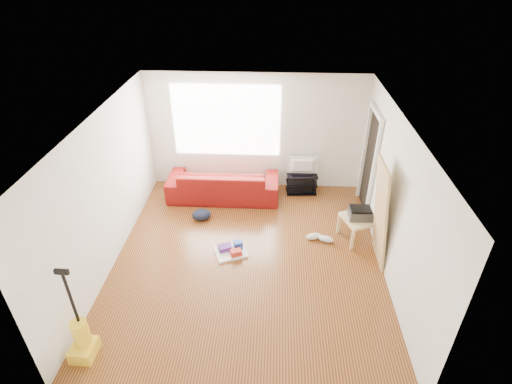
# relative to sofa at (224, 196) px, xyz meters

# --- Properties ---
(room) EXTENTS (4.51, 5.01, 2.51)m
(room) POSITION_rel_sofa_xyz_m (0.72, -1.80, 1.25)
(room) COLOR #4D210E
(room) RESTS_ON ground
(sofa) EXTENTS (2.30, 0.90, 0.67)m
(sofa) POSITION_rel_sofa_xyz_m (0.00, 0.00, 0.00)
(sofa) COLOR #590A0D
(sofa) RESTS_ON ground
(tv_stand) EXTENTS (0.67, 0.41, 0.44)m
(tv_stand) POSITION_rel_sofa_xyz_m (1.65, 0.27, 0.23)
(tv_stand) COLOR black
(tv_stand) RESTS_ON ground
(tv) EXTENTS (0.66, 0.09, 0.38)m
(tv) POSITION_rel_sofa_xyz_m (1.65, 0.27, 0.63)
(tv) COLOR black
(tv) RESTS_ON tv_stand
(side_table) EXTENTS (0.71, 0.71, 0.45)m
(side_table) POSITION_rel_sofa_xyz_m (2.60, -1.27, 0.38)
(side_table) COLOR #CBBB83
(side_table) RESTS_ON ground
(printer) EXTENTS (0.40, 0.31, 0.21)m
(printer) POSITION_rel_sofa_xyz_m (2.60, -1.27, 0.55)
(printer) COLOR #313131
(printer) RESTS_ON side_table
(bucket) EXTENTS (0.26, 0.26, 0.26)m
(bucket) POSITION_rel_sofa_xyz_m (-0.22, -0.16, 0.00)
(bucket) COLOR #090DA2
(bucket) RESTS_ON ground
(toilet_paper) EXTENTS (0.12, 0.12, 0.11)m
(toilet_paper) POSITION_rel_sofa_xyz_m (-0.18, -0.14, 0.18)
(toilet_paper) COLOR white
(toilet_paper) RESTS_ON bucket
(cleaning_tray) EXTENTS (0.63, 0.57, 0.19)m
(cleaning_tray) POSITION_rel_sofa_xyz_m (0.35, -1.82, 0.06)
(cleaning_tray) COLOR white
(cleaning_tray) RESTS_ON ground
(backpack) EXTENTS (0.42, 0.37, 0.20)m
(backpack) POSITION_rel_sofa_xyz_m (-0.34, -0.84, 0.00)
(backpack) COLOR black
(backpack) RESTS_ON ground
(sneakers) EXTENTS (0.53, 0.27, 0.12)m
(sneakers) POSITION_rel_sofa_xyz_m (1.92, -1.38, 0.06)
(sneakers) COLOR silver
(sneakers) RESTS_ON ground
(vacuum) EXTENTS (0.31, 0.35, 1.42)m
(vacuum) POSITION_rel_sofa_xyz_m (-1.35, -3.92, 0.26)
(vacuum) COLOR yellow
(vacuum) RESTS_ON ground
(door_panel) EXTENTS (0.23, 0.74, 1.84)m
(door_panel) POSITION_rel_sofa_xyz_m (2.78, -1.83, 0.00)
(door_panel) COLOR tan
(door_panel) RESTS_ON ground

